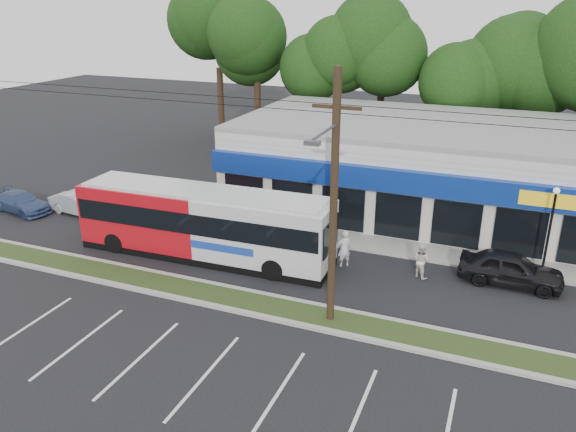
# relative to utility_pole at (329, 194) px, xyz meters

# --- Properties ---
(ground) EXTENTS (120.00, 120.00, 0.00)m
(ground) POSITION_rel_utility_pole_xyz_m (-2.83, -0.93, -5.41)
(ground) COLOR black
(ground) RESTS_ON ground
(grass_strip) EXTENTS (40.00, 1.60, 0.12)m
(grass_strip) POSITION_rel_utility_pole_xyz_m (-2.83, 0.07, -5.35)
(grass_strip) COLOR #273917
(grass_strip) RESTS_ON ground
(curb_south) EXTENTS (40.00, 0.25, 0.14)m
(curb_south) POSITION_rel_utility_pole_xyz_m (-2.83, -0.78, -5.34)
(curb_south) COLOR #9E9E93
(curb_south) RESTS_ON ground
(curb_north) EXTENTS (40.00, 0.25, 0.14)m
(curb_north) POSITION_rel_utility_pole_xyz_m (-2.83, 0.92, -5.34)
(curb_north) COLOR #9E9E93
(curb_north) RESTS_ON ground
(sidewalk) EXTENTS (32.00, 2.20, 0.10)m
(sidewalk) POSITION_rel_utility_pole_xyz_m (2.17, 8.07, -5.36)
(sidewalk) COLOR #9E9E93
(sidewalk) RESTS_ON ground
(strip_mall) EXTENTS (25.00, 12.55, 5.30)m
(strip_mall) POSITION_rel_utility_pole_xyz_m (2.67, 14.99, -2.76)
(strip_mall) COLOR beige
(strip_mall) RESTS_ON ground
(utility_pole) EXTENTS (50.00, 2.77, 10.00)m
(utility_pole) POSITION_rel_utility_pole_xyz_m (0.00, 0.00, 0.00)
(utility_pole) COLOR black
(utility_pole) RESTS_ON ground
(lamp_post) EXTENTS (0.30, 0.30, 4.25)m
(lamp_post) POSITION_rel_utility_pole_xyz_m (8.17, 7.87, -2.74)
(lamp_post) COLOR black
(lamp_post) RESTS_ON ground
(tree_line) EXTENTS (46.76, 6.76, 11.83)m
(tree_line) POSITION_rel_utility_pole_xyz_m (1.17, 25.07, 3.00)
(tree_line) COLOR black
(tree_line) RESTS_ON ground
(metrobus) EXTENTS (13.09, 3.13, 3.50)m
(metrobus) POSITION_rel_utility_pole_xyz_m (-7.55, 3.57, -3.56)
(metrobus) COLOR #B00D17
(metrobus) RESTS_ON ground
(car_dark) EXTENTS (4.58, 1.96, 1.54)m
(car_dark) POSITION_rel_utility_pole_xyz_m (6.74, 6.10, -4.64)
(car_dark) COLOR black
(car_dark) RESTS_ON ground
(car_silver) EXTENTS (4.11, 1.77, 1.32)m
(car_silver) POSITION_rel_utility_pole_xyz_m (-17.46, 5.92, -4.75)
(car_silver) COLOR #AFB3B7
(car_silver) RESTS_ON ground
(car_blue) EXTENTS (4.42, 2.44, 1.21)m
(car_blue) POSITION_rel_utility_pole_xyz_m (-21.09, 4.88, -4.81)
(car_blue) COLOR navy
(car_blue) RESTS_ON ground
(pedestrian_a) EXTENTS (0.79, 0.78, 1.84)m
(pedestrian_a) POSITION_rel_utility_pole_xyz_m (-0.76, 5.07, -4.49)
(pedestrian_a) COLOR silver
(pedestrian_a) RESTS_ON ground
(pedestrian_b) EXTENTS (1.02, 0.96, 1.67)m
(pedestrian_b) POSITION_rel_utility_pole_xyz_m (2.88, 5.30, -4.58)
(pedestrian_b) COLOR silver
(pedestrian_b) RESTS_ON ground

